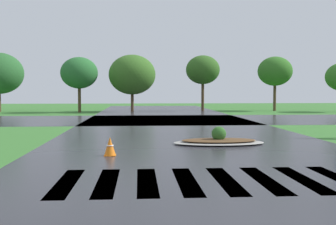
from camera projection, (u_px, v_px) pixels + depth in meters
asphalt_roadway at (194, 147)px, 15.05m from camera, size 11.26×80.00×0.01m
asphalt_cross_road at (167, 120)px, 29.13m from camera, size 90.00×10.14×0.01m
crosswalk_stripes at (226, 180)px, 9.51m from camera, size 7.65×3.02×0.01m
median_island at (219, 141)px, 15.91m from camera, size 3.49×1.72×0.68m
traffic_cone at (110, 147)px, 13.08m from camera, size 0.38×0.38×0.59m
background_treeline at (133, 73)px, 39.66m from camera, size 36.32×6.11×5.61m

